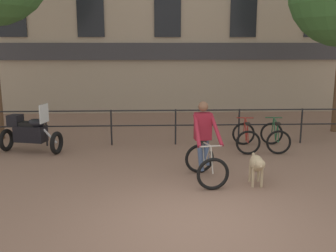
% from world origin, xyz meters
% --- Properties ---
extents(ground_plane, '(60.00, 60.00, 0.00)m').
position_xyz_m(ground_plane, '(0.00, 0.00, 0.00)').
color(ground_plane, '#7A5B4C').
extents(canal_railing, '(15.05, 0.05, 1.05)m').
position_xyz_m(canal_railing, '(-0.00, 5.20, 0.71)').
color(canal_railing, black).
rests_on(canal_railing, ground_plane).
extents(cyclist_with_bike, '(0.82, 1.25, 1.70)m').
position_xyz_m(cyclist_with_bike, '(0.44, 2.16, 0.76)').
color(cyclist_with_bike, black).
rests_on(cyclist_with_bike, ground_plane).
extents(dog, '(0.32, 0.93, 0.66)m').
position_xyz_m(dog, '(1.48, 1.70, 0.46)').
color(dog, tan).
rests_on(dog, ground_plane).
extents(parked_motorcycle, '(1.73, 1.00, 1.35)m').
position_xyz_m(parked_motorcycle, '(-4.00, 4.50, 0.56)').
color(parked_motorcycle, black).
rests_on(parked_motorcycle, ground_plane).
extents(parked_bicycle_near_lamp, '(0.78, 1.18, 0.86)m').
position_xyz_m(parked_bicycle_near_lamp, '(1.93, 4.54, 0.36)').
color(parked_bicycle_near_lamp, black).
rests_on(parked_bicycle_near_lamp, ground_plane).
extents(parked_bicycle_mid_left, '(0.79, 1.18, 0.86)m').
position_xyz_m(parked_bicycle_mid_left, '(2.76, 4.54, 0.36)').
color(parked_bicycle_mid_left, black).
rests_on(parked_bicycle_mid_left, ground_plane).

